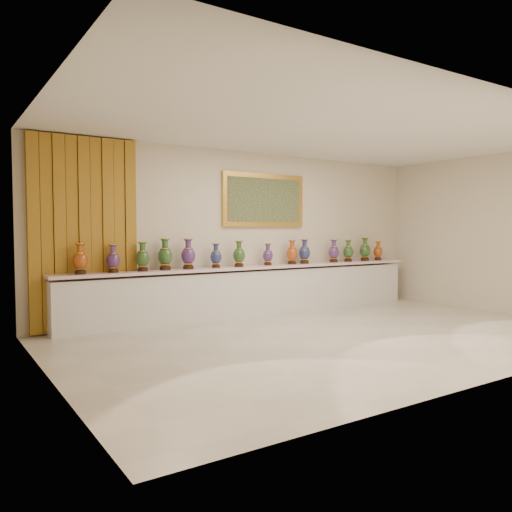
{
  "coord_description": "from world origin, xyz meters",
  "views": [
    {
      "loc": [
        -4.99,
        -5.4,
        1.56
      ],
      "look_at": [
        -0.37,
        1.7,
        1.11
      ],
      "focal_mm": 35.0,
      "sensor_mm": 36.0,
      "label": 1
    }
  ],
  "objects_px": {
    "vase_0": "(80,260)",
    "vase_2": "(143,258)",
    "counter": "(256,291)",
    "vase_1": "(113,260)"
  },
  "relations": [
    {
      "from": "counter",
      "to": "vase_1",
      "type": "height_order",
      "value": "vase_1"
    },
    {
      "from": "counter",
      "to": "vase_2",
      "type": "relative_size",
      "value": 15.38
    },
    {
      "from": "vase_1",
      "to": "vase_0",
      "type": "bearing_deg",
      "value": -176.99
    },
    {
      "from": "vase_0",
      "to": "vase_2",
      "type": "distance_m",
      "value": 0.97
    },
    {
      "from": "vase_0",
      "to": "vase_2",
      "type": "xyz_separation_m",
      "value": [
        0.97,
        0.0,
        0.0
      ]
    },
    {
      "from": "vase_0",
      "to": "vase_1",
      "type": "height_order",
      "value": "vase_0"
    },
    {
      "from": "vase_1",
      "to": "vase_2",
      "type": "distance_m",
      "value": 0.47
    },
    {
      "from": "counter",
      "to": "vase_0",
      "type": "relative_size",
      "value": 15.67
    },
    {
      "from": "vase_1",
      "to": "vase_2",
      "type": "relative_size",
      "value": 0.93
    },
    {
      "from": "vase_0",
      "to": "vase_2",
      "type": "height_order",
      "value": "vase_2"
    }
  ]
}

